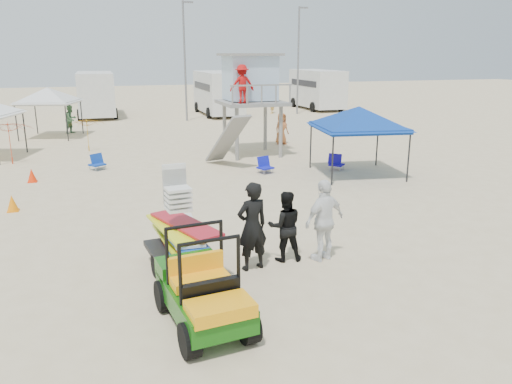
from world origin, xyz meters
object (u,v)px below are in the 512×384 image
object	(u,v)px
lifeguard_tower	(249,82)
canopy_blue	(359,110)
man_left	(252,226)
utility_cart	(202,284)
surf_trailer	(180,235)

from	to	relation	value
lifeguard_tower	canopy_blue	xyz separation A→B (m)	(2.78, -5.15, -0.84)
man_left	canopy_blue	size ratio (longest dim) A/B	0.57
utility_cart	surf_trailer	bearing A→B (deg)	89.87
surf_trailer	canopy_blue	size ratio (longest dim) A/B	0.69
man_left	lifeguard_tower	world-z (taller)	lifeguard_tower
utility_cart	surf_trailer	distance (m)	2.33
canopy_blue	lifeguard_tower	bearing A→B (deg)	118.37
lifeguard_tower	surf_trailer	bearing A→B (deg)	-113.33
utility_cart	lifeguard_tower	bearing A→B (deg)	70.10
man_left	lifeguard_tower	bearing A→B (deg)	-119.26
man_left	surf_trailer	bearing A→B (deg)	-23.83
utility_cart	man_left	size ratio (longest dim) A/B	1.20
surf_trailer	man_left	size ratio (longest dim) A/B	1.20
canopy_blue	utility_cart	bearing A→B (deg)	-130.73
lifeguard_tower	canopy_blue	size ratio (longest dim) A/B	1.30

